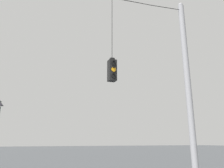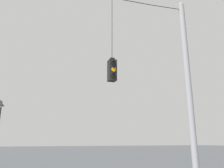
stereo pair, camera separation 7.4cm
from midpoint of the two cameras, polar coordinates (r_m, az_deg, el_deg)
The scene contains 2 objects.
utility_pole_right at distance 11.65m, azimuth 19.51°, elevation -0.61°, with size 0.31×0.31×9.64m.
traffic_light_near_right_pole at distance 9.66m, azimuth 0.22°, elevation 3.78°, with size 0.34×0.58×4.21m.
Camera 2 is at (-0.79, -8.53, 2.12)m, focal length 35.00 mm.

